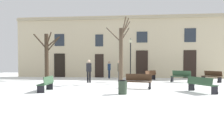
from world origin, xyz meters
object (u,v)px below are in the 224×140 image
at_px(bench_back_to_back_left, 138,81).
at_px(person_crossing_plaza, 119,70).
at_px(tree_left_of_center, 121,52).
at_px(tree_foreground, 47,54).
at_px(bench_near_center_tree, 212,76).
at_px(person_near_bench, 109,69).
at_px(bench_back_to_back_right, 149,75).
at_px(bench_by_litter_bin, 202,84).
at_px(person_by_shop_door, 89,70).
at_px(streetlamp, 130,54).
at_px(litter_bin, 123,87).
at_px(bench_facing_shops, 46,84).
at_px(bench_far_corner, 181,76).

xyz_separation_m(bench_back_to_back_left, person_crossing_plaza, (-1.56, 4.62, 0.54)).
bearing_deg(tree_left_of_center, tree_foreground, 157.04).
relative_size(bench_near_center_tree, person_near_bench, 0.96).
relative_size(bench_back_to_back_right, bench_near_center_tree, 1.00).
distance_m(tree_left_of_center, bench_by_litter_bin, 6.65).
bearing_deg(person_by_shop_door, streetlamp, -153.20).
height_order(streetlamp, person_near_bench, streetlamp).
distance_m(litter_bin, bench_back_to_back_left, 2.69).
xyz_separation_m(bench_back_to_back_left, bench_near_center_tree, (5.95, 5.25, 0.00)).
distance_m(bench_near_center_tree, person_crossing_plaza, 7.55).
relative_size(bench_facing_shops, bench_back_to_back_left, 0.94).
relative_size(streetlamp, bench_far_corner, 2.48).
bearing_deg(bench_back_to_back_left, bench_by_litter_bin, -7.91).
distance_m(bench_back_to_back_right, person_by_shop_door, 5.69).
bearing_deg(bench_far_corner, bench_by_litter_bin, -56.83).
height_order(bench_by_litter_bin, person_near_bench, person_near_bench).
bearing_deg(bench_back_to_back_right, person_by_shop_door, -23.65).
bearing_deg(bench_facing_shops, tree_left_of_center, 137.35).
xyz_separation_m(bench_facing_shops, bench_back_to_back_left, (5.18, 1.88, 0.02)).
xyz_separation_m(bench_facing_shops, person_crossing_plaza, (3.62, 6.50, 0.57)).
xyz_separation_m(tree_foreground, litter_bin, (7.45, -8.35, -1.93)).
bearing_deg(bench_by_litter_bin, bench_near_center_tree, -49.33).
height_order(person_near_bench, person_crossing_plaza, person_crossing_plaza).
bearing_deg(litter_bin, person_by_shop_door, 116.82).
bearing_deg(tree_foreground, litter_bin, -48.28).
bearing_deg(person_near_bench, person_crossing_plaza, 177.58).
distance_m(person_by_shop_door, person_near_bench, 4.82).
distance_m(tree_left_of_center, litter_bin, 5.79).
height_order(tree_foreground, bench_near_center_tree, tree_foreground).
height_order(bench_back_to_back_left, person_by_shop_door, person_by_shop_door).
distance_m(bench_facing_shops, bench_back_to_back_right, 10.38).
bearing_deg(person_near_bench, bench_near_center_tree, -131.07).
height_order(tree_foreground, person_near_bench, tree_foreground).
bearing_deg(person_by_shop_door, bench_far_corner, 163.97).
relative_size(person_near_bench, person_crossing_plaza, 0.95).
xyz_separation_m(litter_bin, bench_by_litter_bin, (4.25, 1.16, 0.08)).
bearing_deg(bench_facing_shops, bench_near_center_tree, 119.82).
xyz_separation_m(tree_foreground, bench_far_corner, (11.62, -1.05, -1.82)).
bearing_deg(litter_bin, bench_facing_shops, 170.95).
distance_m(tree_foreground, person_crossing_plaza, 6.88).
relative_size(tree_left_of_center, litter_bin, 6.59).
height_order(bench_near_center_tree, person_by_shop_door, person_by_shop_door).
height_order(tree_foreground, bench_far_corner, tree_foreground).
distance_m(bench_facing_shops, person_crossing_plaza, 7.46).
bearing_deg(bench_by_litter_bin, bench_far_corner, -28.31).
distance_m(tree_foreground, tree_left_of_center, 7.56).
bearing_deg(person_crossing_plaza, streetlamp, -8.38).
height_order(litter_bin, bench_near_center_tree, bench_near_center_tree).
bearing_deg(person_near_bench, tree_left_of_center, 174.36).
bearing_deg(bench_far_corner, person_by_shop_door, -138.54).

